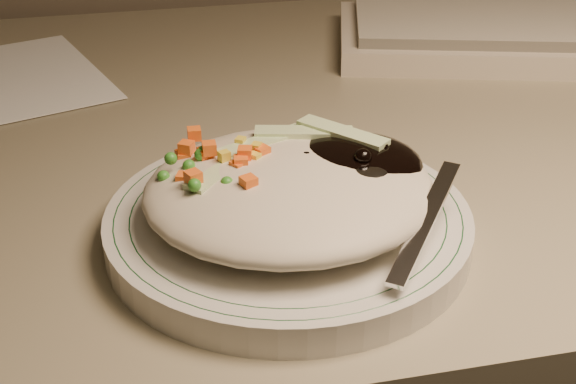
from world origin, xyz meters
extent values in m
cube|color=#7F765C|center=(0.00, 1.38, 0.72)|extent=(1.40, 0.70, 0.04)
cylinder|color=beige|center=(-0.04, 1.18, 0.75)|extent=(0.25, 0.25, 0.02)
torus|color=#144723|center=(-0.04, 1.18, 0.76)|extent=(0.23, 0.23, 0.00)
torus|color=#144723|center=(-0.04, 1.18, 0.76)|extent=(0.21, 0.21, 0.00)
ellipsoid|color=#C0B69B|center=(-0.04, 1.17, 0.78)|extent=(0.19, 0.18, 0.04)
ellipsoid|color=black|center=(0.00, 1.19, 0.79)|extent=(0.10, 0.09, 0.03)
ellipsoid|color=orange|center=(-0.09, 1.19, 0.78)|extent=(0.08, 0.08, 0.02)
sphere|color=black|center=(-0.03, 1.19, 0.79)|extent=(0.01, 0.01, 0.01)
sphere|color=black|center=(0.00, 1.19, 0.79)|extent=(0.01, 0.01, 0.01)
sphere|color=black|center=(0.02, 1.18, 0.80)|extent=(0.01, 0.01, 0.01)
sphere|color=black|center=(0.01, 1.20, 0.79)|extent=(0.01, 0.01, 0.01)
sphere|color=black|center=(0.00, 1.17, 0.80)|extent=(0.01, 0.01, 0.01)
sphere|color=black|center=(0.00, 1.19, 0.79)|extent=(0.01, 0.01, 0.01)
sphere|color=black|center=(0.01, 1.20, 0.79)|extent=(0.01, 0.01, 0.01)
cube|color=orange|center=(-0.09, 1.20, 0.80)|extent=(0.01, 0.01, 0.01)
cube|color=orange|center=(-0.08, 1.18, 0.79)|extent=(0.01, 0.01, 0.01)
cube|color=orange|center=(-0.11, 1.21, 0.80)|extent=(0.01, 0.01, 0.01)
cube|color=orange|center=(-0.07, 1.19, 0.80)|extent=(0.01, 0.01, 0.01)
cube|color=orange|center=(-0.07, 1.18, 0.80)|extent=(0.01, 0.01, 0.01)
cube|color=orange|center=(-0.11, 1.22, 0.79)|extent=(0.01, 0.01, 0.01)
cube|color=orange|center=(-0.09, 1.20, 0.80)|extent=(0.01, 0.01, 0.01)
cube|color=orange|center=(-0.08, 1.18, 0.80)|extent=(0.01, 0.01, 0.01)
cube|color=orange|center=(-0.06, 1.19, 0.80)|extent=(0.01, 0.01, 0.01)
cube|color=orange|center=(-0.10, 1.22, 0.80)|extent=(0.01, 0.01, 0.01)
cube|color=orange|center=(-0.11, 1.17, 0.80)|extent=(0.01, 0.01, 0.01)
cube|color=orange|center=(-0.07, 1.15, 0.80)|extent=(0.01, 0.01, 0.01)
cube|color=orange|center=(-0.11, 1.18, 0.79)|extent=(0.01, 0.01, 0.01)
cube|color=orange|center=(-0.11, 1.21, 0.79)|extent=(0.01, 0.01, 0.01)
sphere|color=#388C28|center=(-0.07, 1.19, 0.80)|extent=(0.01, 0.01, 0.01)
sphere|color=#388C28|center=(-0.11, 1.16, 0.80)|extent=(0.01, 0.01, 0.01)
sphere|color=#388C28|center=(-0.11, 1.19, 0.80)|extent=(0.01, 0.01, 0.01)
sphere|color=#388C28|center=(-0.12, 1.19, 0.80)|extent=(0.01, 0.01, 0.01)
sphere|color=#388C28|center=(-0.08, 1.20, 0.79)|extent=(0.01, 0.01, 0.01)
sphere|color=#388C28|center=(-0.07, 1.17, 0.79)|extent=(0.01, 0.01, 0.01)
sphere|color=#388C28|center=(-0.09, 1.19, 0.79)|extent=(0.01, 0.01, 0.01)
sphere|color=#388C28|center=(-0.10, 1.17, 0.79)|extent=(0.01, 0.01, 0.01)
sphere|color=#388C28|center=(-0.12, 1.19, 0.79)|extent=(0.01, 0.01, 0.01)
sphere|color=#388C28|center=(-0.10, 1.20, 0.80)|extent=(0.01, 0.01, 0.01)
sphere|color=#388C28|center=(-0.10, 1.20, 0.80)|extent=(0.01, 0.01, 0.01)
sphere|color=#388C28|center=(-0.11, 1.18, 0.79)|extent=(0.01, 0.01, 0.01)
sphere|color=#388C28|center=(-0.09, 1.16, 0.80)|extent=(0.01, 0.01, 0.01)
sphere|color=#388C28|center=(-0.05, 1.21, 0.79)|extent=(0.01, 0.01, 0.01)
cube|color=yellow|center=(-0.08, 1.20, 0.79)|extent=(0.01, 0.01, 0.01)
cube|color=yellow|center=(-0.06, 1.19, 0.80)|extent=(0.01, 0.01, 0.01)
cube|color=yellow|center=(-0.09, 1.20, 0.79)|extent=(0.01, 0.01, 0.01)
cube|color=yellow|center=(-0.08, 1.19, 0.80)|extent=(0.01, 0.01, 0.01)
cube|color=yellow|center=(-0.09, 1.18, 0.79)|extent=(0.01, 0.01, 0.01)
cube|color=yellow|center=(-0.06, 1.20, 0.80)|extent=(0.01, 0.01, 0.01)
cube|color=yellow|center=(-0.07, 1.21, 0.80)|extent=(0.01, 0.01, 0.01)
cube|color=yellow|center=(-0.08, 1.18, 0.79)|extent=(0.01, 0.01, 0.01)
cube|color=#B2D18C|center=(-0.05, 1.21, 0.80)|extent=(0.07, 0.04, 0.00)
cube|color=#B2D18C|center=(-0.02, 1.22, 0.80)|extent=(0.07, 0.03, 0.00)
cube|color=#B2D18C|center=(-0.08, 1.18, 0.80)|extent=(0.06, 0.06, 0.00)
cube|color=#B2D18C|center=(0.00, 1.21, 0.80)|extent=(0.06, 0.06, 0.00)
ellipsoid|color=silver|center=(0.00, 1.16, 0.79)|extent=(0.06, 0.06, 0.01)
cube|color=silver|center=(0.03, 1.12, 0.78)|extent=(0.08, 0.10, 0.03)
cube|color=beige|center=(0.34, 1.48, 0.75)|extent=(0.54, 0.31, 0.02)
camera|label=1|loc=(-0.14, 0.73, 1.04)|focal=50.00mm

